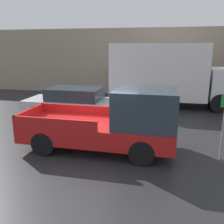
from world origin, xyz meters
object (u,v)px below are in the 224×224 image
object	(u,v)px
car	(73,102)
newspaper_box	(154,89)
pickup_truck	(115,123)
parking_sign	(224,122)
delivery_truck	(167,73)

from	to	relation	value
car	newspaper_box	size ratio (longest dim) A/B	4.42
pickup_truck	car	xyz separation A→B (m)	(-2.81, 3.49, -0.21)
pickup_truck	parking_sign	bearing A→B (deg)	0.54
pickup_truck	newspaper_box	xyz separation A→B (m)	(0.71, 9.85, -0.46)
delivery_truck	newspaper_box	size ratio (longest dim) A/B	6.80
delivery_truck	car	bearing A→B (deg)	-139.95
newspaper_box	delivery_truck	bearing A→B (deg)	-72.87
car	delivery_truck	distance (m)	5.80
car	delivery_truck	xyz separation A→B (m)	(4.36, 3.66, 1.13)
parking_sign	newspaper_box	bearing A→B (deg)	105.01
delivery_truck	newspaper_box	bearing A→B (deg)	107.13
car	pickup_truck	bearing A→B (deg)	-51.14
car	delivery_truck	world-z (taller)	delivery_truck
pickup_truck	delivery_truck	world-z (taller)	delivery_truck
parking_sign	car	bearing A→B (deg)	150.68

